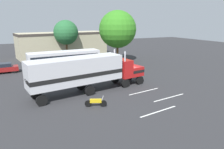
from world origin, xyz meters
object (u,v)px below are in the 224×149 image
object	(u,v)px
parked_car	(3,68)
tree_left	(66,32)
motorcycle	(96,102)
semi_truck	(86,71)
parked_bus	(65,60)
tree_center	(118,29)
person_bystander	(81,78)

from	to	relation	value
parked_car	tree_left	size ratio (longest dim) A/B	0.54
motorcycle	semi_truck	bearing A→B (deg)	83.70
parked_bus	tree_center	distance (m)	12.80
parked_bus	parked_car	xyz separation A→B (m)	(-8.86, 3.83, -1.26)
semi_truck	parked_bus	distance (m)	10.34
semi_truck	tree_left	xyz separation A→B (m)	(3.13, 22.45, 3.06)
semi_truck	tree_center	size ratio (longest dim) A/B	1.44
motorcycle	tree_center	bearing A→B (deg)	57.95
semi_truck	motorcycle	xyz separation A→B (m)	(-0.48, -4.34, -2.04)
motorcycle	person_bystander	bearing A→B (deg)	84.06
tree_left	parked_bus	bearing A→B (deg)	-104.74
semi_truck	parked_bus	size ratio (longest dim) A/B	1.29
person_bystander	parked_car	xyz separation A→B (m)	(-9.23, 10.95, -0.09)
parked_car	tree_center	distance (m)	20.96
semi_truck	parked_car	world-z (taller)	semi_truck
parked_car	motorcycle	distance (m)	20.33
person_bystander	parked_bus	size ratio (longest dim) A/B	0.15
motorcycle	parked_car	bearing A→B (deg)	114.54
parked_bus	person_bystander	bearing A→B (deg)	-87.06
tree_left	tree_center	xyz separation A→B (m)	(8.14, -8.02, 0.81)
semi_truck	motorcycle	size ratio (longest dim) A/B	7.30
person_bystander	tree_left	bearing A→B (deg)	81.65
person_bystander	parked_car	size ratio (longest dim) A/B	0.37
person_bystander	motorcycle	bearing A→B (deg)	-95.94
tree_center	tree_left	bearing A→B (deg)	135.43
semi_truck	tree_center	xyz separation A→B (m)	(11.27, 14.43, 3.87)
parked_car	parked_bus	bearing A→B (deg)	-23.35
parked_bus	tree_left	world-z (taller)	tree_left
person_bystander	tree_center	bearing A→B (deg)	45.65
parked_bus	parked_car	world-z (taller)	parked_bus
parked_car	motorcycle	world-z (taller)	parked_car
person_bystander	tree_center	size ratio (longest dim) A/B	0.16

